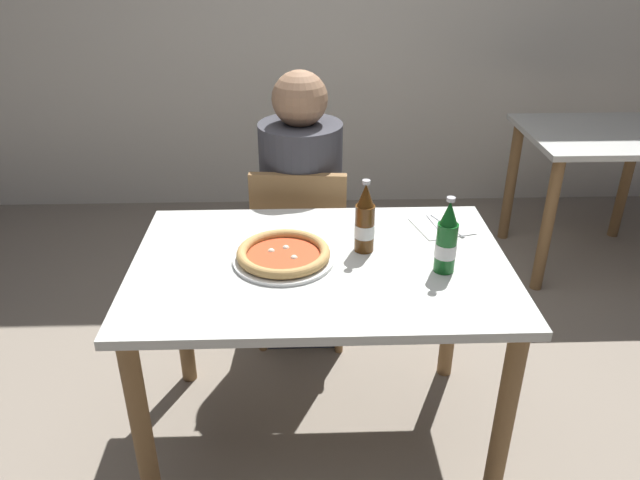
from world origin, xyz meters
TOP-DOWN VIEW (x-y plane):
  - ground_plane at (0.00, 0.00)m, footprint 8.00×8.00m
  - dining_table_main at (0.00, 0.00)m, footprint 1.20×0.80m
  - chair_behind_table at (-0.06, 0.61)m, footprint 0.43×0.43m
  - diner_seated at (-0.06, 0.66)m, footprint 0.34×0.34m
  - dining_table_background at (1.51, 1.28)m, footprint 0.80×0.70m
  - pizza_margherita_near at (-0.12, 0.01)m, footprint 0.32×0.32m
  - beer_bottle_left at (0.15, 0.07)m, footprint 0.07×0.07m
  - beer_bottle_center at (0.38, -0.07)m, footprint 0.07×0.07m
  - napkin_with_cutlery at (0.44, 0.23)m, footprint 0.22×0.22m

SIDE VIEW (x-z plane):
  - ground_plane at x=0.00m, z-range 0.00..0.00m
  - chair_behind_table at x=-0.06m, z-range 0.06..0.91m
  - diner_seated at x=-0.06m, z-range -0.02..1.19m
  - dining_table_background at x=1.51m, z-range 0.22..0.97m
  - dining_table_main at x=0.00m, z-range 0.26..1.01m
  - napkin_with_cutlery at x=0.44m, z-range 0.75..0.76m
  - pizza_margherita_near at x=-0.12m, z-range 0.75..0.79m
  - beer_bottle_left at x=0.15m, z-range 0.73..0.98m
  - beer_bottle_center at x=0.38m, z-range 0.73..0.98m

